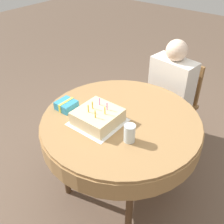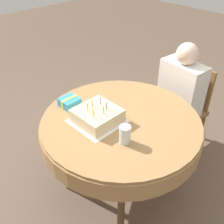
% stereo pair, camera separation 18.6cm
% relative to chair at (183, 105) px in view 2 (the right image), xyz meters
% --- Properties ---
extents(ground_plane, '(12.00, 12.00, 0.00)m').
position_rel_chair_xyz_m(ground_plane, '(0.00, -0.89, -0.47)').
color(ground_plane, brown).
extents(dining_table, '(1.18, 1.18, 0.76)m').
position_rel_chair_xyz_m(dining_table, '(0.00, -0.89, 0.21)').
color(dining_table, '#9E7547').
rests_on(dining_table, ground_plane).
extents(chair, '(0.48, 0.48, 0.85)m').
position_rel_chair_xyz_m(chair, '(0.00, 0.00, 0.00)').
color(chair, brown).
rests_on(chair, ground_plane).
extents(person, '(0.43, 0.34, 1.11)m').
position_rel_chair_xyz_m(person, '(-0.01, -0.09, 0.20)').
color(person, beige).
rests_on(person, ground_plane).
extents(napkin, '(0.33, 0.33, 0.00)m').
position_rel_chair_xyz_m(napkin, '(-0.10, -1.02, 0.30)').
color(napkin, white).
rests_on(napkin, dining_table).
extents(birthday_cake, '(0.28, 0.28, 0.15)m').
position_rel_chair_xyz_m(birthday_cake, '(-0.10, -1.02, 0.35)').
color(birthday_cake, beige).
rests_on(birthday_cake, dining_table).
extents(drinking_glass, '(0.08, 0.08, 0.12)m').
position_rel_chair_xyz_m(drinking_glass, '(0.19, -1.05, 0.36)').
color(drinking_glass, silver).
rests_on(drinking_glass, dining_table).
extents(gift_box, '(0.13, 0.14, 0.07)m').
position_rel_chair_xyz_m(gift_box, '(-0.40, -1.04, 0.33)').
color(gift_box, teal).
rests_on(gift_box, dining_table).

